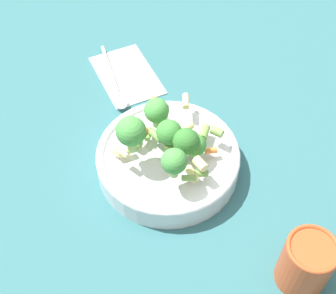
{
  "coord_description": "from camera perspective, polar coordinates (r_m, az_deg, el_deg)",
  "views": [
    {
      "loc": [
        0.1,
        -0.46,
        0.65
      ],
      "look_at": [
        0.0,
        0.0,
        0.06
      ],
      "focal_mm": 50.0,
      "sensor_mm": 36.0,
      "label": 1
    }
  ],
  "objects": [
    {
      "name": "ground_plane",
      "position": [
        0.8,
        0.0,
        -2.55
      ],
      "size": [
        3.0,
        3.0,
        0.0
      ],
      "primitive_type": "plane",
      "color": "#2D6066"
    },
    {
      "name": "bowl",
      "position": [
        0.78,
        0.0,
        -1.47
      ],
      "size": [
        0.24,
        0.24,
        0.05
      ],
      "color": "silver",
      "rests_on": "ground_plane"
    },
    {
      "name": "pasta_salad",
      "position": [
        0.73,
        -0.26,
        1.28
      ],
      "size": [
        0.17,
        0.18,
        0.09
      ],
      "color": "#8CB766",
      "rests_on": "bowl"
    },
    {
      "name": "cup",
      "position": [
        0.69,
        16.49,
        -13.37
      ],
      "size": [
        0.07,
        0.07,
        0.09
      ],
      "color": "#CC4C23",
      "rests_on": "ground_plane"
    },
    {
      "name": "napkin",
      "position": [
        0.96,
        -5.07,
        8.77
      ],
      "size": [
        0.18,
        0.19,
        0.01
      ],
      "color": "white",
      "rests_on": "ground_plane"
    },
    {
      "name": "spoon",
      "position": [
        0.92,
        -6.35,
        7.21
      ],
      "size": [
        0.11,
        0.17,
        0.01
      ],
      "rotation": [
        0.0,
        0.0,
        11.5
      ],
      "color": "silver",
      "rests_on": "napkin"
    }
  ]
}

